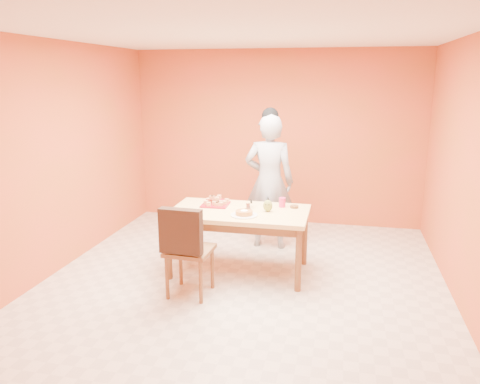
% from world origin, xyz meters
% --- Properties ---
extents(floor, '(5.00, 5.00, 0.00)m').
position_xyz_m(floor, '(0.00, 0.00, 0.00)').
color(floor, beige).
rests_on(floor, ground).
extents(ceiling, '(5.00, 5.00, 0.00)m').
position_xyz_m(ceiling, '(0.00, 0.00, 2.70)').
color(ceiling, white).
rests_on(ceiling, wall_back).
extents(wall_back, '(4.50, 0.00, 4.50)m').
position_xyz_m(wall_back, '(0.00, 2.50, 1.35)').
color(wall_back, '#CE482F').
rests_on(wall_back, floor).
extents(wall_left, '(0.00, 5.00, 5.00)m').
position_xyz_m(wall_left, '(-2.25, 0.00, 1.35)').
color(wall_left, '#CE482F').
rests_on(wall_left, floor).
extents(wall_right, '(0.00, 5.00, 5.00)m').
position_xyz_m(wall_right, '(2.25, 0.00, 1.35)').
color(wall_right, '#CE482F').
rests_on(wall_right, floor).
extents(dining_table, '(1.60, 0.90, 0.76)m').
position_xyz_m(dining_table, '(-0.11, 0.36, 0.67)').
color(dining_table, '#F4D37F').
rests_on(dining_table, floor).
extents(dining_chair, '(0.48, 0.56, 1.01)m').
position_xyz_m(dining_chair, '(-0.49, -0.37, 0.52)').
color(dining_chair, brown).
rests_on(dining_chair, floor).
extents(pastry_pile, '(0.28, 0.28, 0.09)m').
position_xyz_m(pastry_pile, '(-0.45, 0.52, 0.82)').
color(pastry_pile, tan).
rests_on(pastry_pile, pastry_platter).
extents(person, '(0.67, 0.44, 1.81)m').
position_xyz_m(person, '(0.09, 1.30, 0.91)').
color(person, gray).
rests_on(person, floor).
extents(pastry_platter, '(0.32, 0.32, 0.02)m').
position_xyz_m(pastry_platter, '(-0.45, 0.52, 0.77)').
color(pastry_platter, maroon).
rests_on(pastry_platter, dining_table).
extents(red_dinner_plate, '(0.31, 0.31, 0.01)m').
position_xyz_m(red_dinner_plate, '(-0.43, 0.66, 0.77)').
color(red_dinner_plate, maroon).
rests_on(red_dinner_plate, dining_table).
extents(white_cake_plate, '(0.38, 0.38, 0.01)m').
position_xyz_m(white_cake_plate, '(-0.01, 0.16, 0.77)').
color(white_cake_plate, silver).
rests_on(white_cake_plate, dining_table).
extents(sponge_cake, '(0.20, 0.20, 0.04)m').
position_xyz_m(sponge_cake, '(-0.01, 0.16, 0.79)').
color(sponge_cake, '#C57F33').
rests_on(sponge_cake, white_cake_plate).
extents(cake_server, '(0.10, 0.24, 0.01)m').
position_xyz_m(cake_server, '(-0.00, 0.34, 0.82)').
color(cake_server, silver).
rests_on(cake_server, sponge_cake).
extents(egg_ornament, '(0.13, 0.11, 0.14)m').
position_xyz_m(egg_ornament, '(0.22, 0.38, 0.83)').
color(egg_ornament, olive).
rests_on(egg_ornament, dining_table).
extents(magenta_glass, '(0.10, 0.10, 0.11)m').
position_xyz_m(magenta_glass, '(0.36, 0.61, 0.82)').
color(magenta_glass, '#CC1E55').
rests_on(magenta_glass, dining_table).
extents(checker_tin, '(0.12, 0.12, 0.03)m').
position_xyz_m(checker_tin, '(0.50, 0.60, 0.77)').
color(checker_tin, '#351D0E').
rests_on(checker_tin, dining_table).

